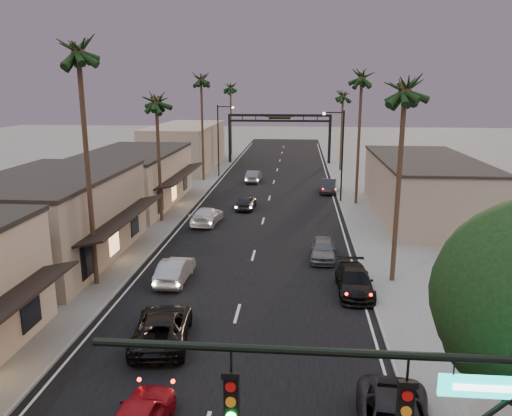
% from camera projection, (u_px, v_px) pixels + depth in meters
% --- Properties ---
extents(ground, '(200.00, 200.00, 0.00)m').
position_uv_depth(ground, '(265.00, 212.00, 45.70)').
color(ground, slate).
rests_on(ground, ground).
extents(road, '(14.00, 120.00, 0.02)m').
position_uv_depth(road, '(269.00, 200.00, 50.54)').
color(road, black).
rests_on(road, ground).
extents(sidewalk_left, '(5.00, 92.00, 0.12)m').
position_uv_depth(sidewalk_left, '(191.00, 185.00, 58.10)').
color(sidewalk_left, slate).
rests_on(sidewalk_left, ground).
extents(sidewalk_right, '(5.00, 92.00, 0.12)m').
position_uv_depth(sidewalk_right, '(356.00, 188.00, 56.50)').
color(sidewalk_right, slate).
rests_on(sidewalk_right, ground).
extents(storefront_mid, '(8.00, 14.00, 5.50)m').
position_uv_depth(storefront_mid, '(53.00, 220.00, 32.59)').
color(storefront_mid, gray).
rests_on(storefront_mid, ground).
extents(storefront_far, '(8.00, 16.00, 5.00)m').
position_uv_depth(storefront_far, '(133.00, 179.00, 48.14)').
color(storefront_far, '#C1AC93').
rests_on(storefront_far, ground).
extents(storefront_dist, '(8.00, 20.00, 6.00)m').
position_uv_depth(storefront_dist, '(186.00, 146.00, 70.27)').
color(storefront_dist, gray).
rests_on(storefront_dist, ground).
extents(building_right, '(8.00, 18.00, 5.00)m').
position_uv_depth(building_right, '(424.00, 188.00, 43.93)').
color(building_right, gray).
rests_on(building_right, ground).
extents(arch, '(15.20, 0.40, 7.27)m').
position_uv_depth(arch, '(279.00, 126.00, 73.41)').
color(arch, black).
rests_on(arch, ground).
extents(streetlight_right, '(2.13, 0.30, 9.00)m').
position_uv_depth(streetlight_right, '(340.00, 149.00, 48.69)').
color(streetlight_right, black).
rests_on(streetlight_right, ground).
extents(streetlight_left, '(2.13, 0.30, 9.00)m').
position_uv_depth(streetlight_left, '(220.00, 135.00, 62.43)').
color(streetlight_left, black).
rests_on(streetlight_left, ground).
extents(palm_lb, '(3.20, 3.20, 15.20)m').
position_uv_depth(palm_lb, '(77.00, 44.00, 25.82)').
color(palm_lb, '#38281C').
rests_on(palm_lb, ground).
extents(palm_lc, '(3.20, 3.20, 12.20)m').
position_uv_depth(palm_lc, '(156.00, 96.00, 40.06)').
color(palm_lc, '#38281C').
rests_on(palm_lc, ground).
extents(palm_ld, '(3.20, 3.20, 14.20)m').
position_uv_depth(palm_ld, '(201.00, 76.00, 57.99)').
color(palm_ld, '#38281C').
rests_on(palm_ld, ground).
extents(palm_ra, '(3.20, 3.20, 13.20)m').
position_uv_depth(palm_ra, '(406.00, 83.00, 26.77)').
color(palm_ra, '#38281C').
rests_on(palm_ra, ground).
extents(palm_rb, '(3.20, 3.20, 14.20)m').
position_uv_depth(palm_rb, '(362.00, 73.00, 45.90)').
color(palm_rb, '#38281C').
rests_on(palm_rb, ground).
extents(palm_rc, '(3.20, 3.20, 12.20)m').
position_uv_depth(palm_rc, '(343.00, 92.00, 65.71)').
color(palm_rc, '#38281C').
rests_on(palm_rc, ground).
extents(palm_far, '(3.20, 3.20, 13.20)m').
position_uv_depth(palm_far, '(231.00, 85.00, 80.45)').
color(palm_far, '#38281C').
rests_on(palm_far, ground).
extents(oncoming_pickup, '(3.02, 5.42, 1.44)m').
position_uv_depth(oncoming_pickup, '(162.00, 327.00, 22.44)').
color(oncoming_pickup, black).
rests_on(oncoming_pickup, ground).
extents(oncoming_silver, '(1.58, 4.29, 1.40)m').
position_uv_depth(oncoming_silver, '(175.00, 270.00, 29.45)').
color(oncoming_silver, gray).
rests_on(oncoming_silver, ground).
extents(oncoming_white, '(2.42, 4.97, 1.39)m').
position_uv_depth(oncoming_white, '(207.00, 216.00, 41.80)').
color(oncoming_white, silver).
rests_on(oncoming_white, ground).
extents(oncoming_dgrey, '(1.79, 4.14, 1.39)m').
position_uv_depth(oncoming_dgrey, '(246.00, 202.00, 46.89)').
color(oncoming_dgrey, black).
rests_on(oncoming_dgrey, ground).
extents(oncoming_grey_far, '(1.71, 4.38, 1.42)m').
position_uv_depth(oncoming_grey_far, '(254.00, 176.00, 59.97)').
color(oncoming_grey_far, '#545359').
rests_on(oncoming_grey_far, ground).
extents(curbside_black, '(1.99, 4.74, 1.37)m').
position_uv_depth(curbside_black, '(354.00, 281.00, 27.83)').
color(curbside_black, black).
rests_on(curbside_black, ground).
extents(curbside_grey, '(1.83, 4.13, 1.38)m').
position_uv_depth(curbside_grey, '(323.00, 249.00, 33.27)').
color(curbside_grey, '#57575D').
rests_on(curbside_grey, ground).
extents(curbside_far, '(2.02, 4.48, 1.43)m').
position_uv_depth(curbside_far, '(328.00, 186.00, 54.13)').
color(curbside_far, black).
rests_on(curbside_far, ground).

